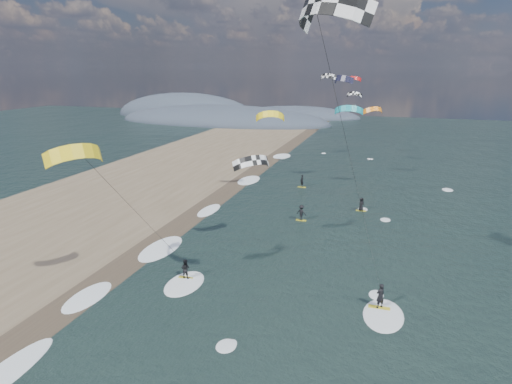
% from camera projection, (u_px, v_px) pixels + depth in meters
% --- Properties ---
extents(sand_strip, '(26.00, 240.00, 0.00)m').
position_uv_depth(sand_strip, '(0.00, 252.00, 37.44)').
color(sand_strip, brown).
rests_on(sand_strip, ground).
extents(wet_sand_strip, '(3.00, 240.00, 0.00)m').
position_uv_depth(wet_sand_strip, '(117.00, 271.00, 33.90)').
color(wet_sand_strip, '#382D23').
rests_on(wet_sand_strip, ground).
extents(coastal_hills, '(80.00, 41.00, 15.00)m').
position_uv_depth(coastal_hills, '(217.00, 119.00, 132.92)').
color(coastal_hills, '#3D4756').
rests_on(coastal_hills, ground).
extents(kitesurfer_near_a, '(7.85, 9.43, 19.23)m').
position_uv_depth(kitesurfer_near_a, '(332.00, 82.00, 20.94)').
color(kitesurfer_near_a, gold).
rests_on(kitesurfer_near_a, ground).
extents(kitesurfer_near_b, '(6.67, 9.10, 11.98)m').
position_uv_depth(kitesurfer_near_b, '(119.00, 201.00, 27.59)').
color(kitesurfer_near_b, gold).
rests_on(kitesurfer_near_b, ground).
extents(far_kitesurfers, '(9.50, 13.54, 1.73)m').
position_uv_depth(far_kitesurfers, '(317.00, 203.00, 48.22)').
color(far_kitesurfers, gold).
rests_on(far_kitesurfers, ground).
extents(bg_kite_field, '(14.46, 71.77, 7.10)m').
position_uv_depth(bg_kite_field, '(337.00, 96.00, 67.76)').
color(bg_kite_field, black).
rests_on(bg_kite_field, ground).
extents(shoreline_surf, '(2.40, 79.40, 0.11)m').
position_uv_depth(shoreline_surf, '(160.00, 250.00, 37.88)').
color(shoreline_surf, white).
rests_on(shoreline_surf, ground).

